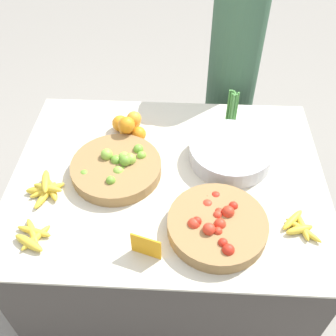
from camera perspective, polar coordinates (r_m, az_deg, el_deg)
ground_plane at (r=2.40m, az=-0.00°, el=-13.95°), size 12.00×12.00×0.00m
market_table at (r=2.07m, az=-0.00°, el=-8.50°), size 1.41×1.10×0.78m
lime_bowl at (r=1.78m, az=-7.42°, el=0.08°), size 0.41×0.41×0.10m
tomato_basket at (r=1.57m, az=7.06°, el=-8.20°), size 0.39×0.39×0.10m
orange_pile at (r=1.95m, az=-5.66°, el=6.20°), size 0.18×0.18×0.14m
metal_bowl at (r=1.84m, az=9.05°, el=2.23°), size 0.38×0.38×0.08m
price_sign at (r=1.48m, az=-3.22°, el=-11.29°), size 0.12×0.04×0.11m
veg_bundle at (r=2.02m, az=9.32°, el=8.63°), size 0.05×0.05×0.18m
banana_bunch_back_center at (r=1.66m, az=18.52°, el=-8.06°), size 0.16×0.17×0.03m
banana_bunch_front_right at (r=1.77m, az=-17.22°, el=-2.91°), size 0.17×0.20×0.06m
banana_bunch_front_left at (r=1.64m, az=-19.10°, el=-9.37°), size 0.15×0.17×0.04m
vendor_person at (r=2.45m, az=9.09°, el=11.48°), size 0.29×0.29×1.53m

